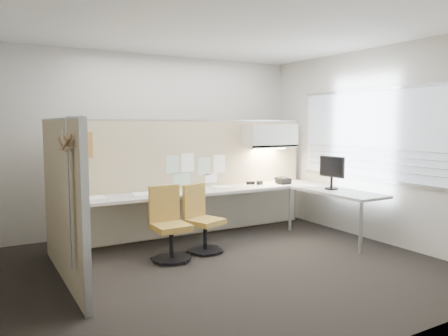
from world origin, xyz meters
TOP-DOWN VIEW (x-y plane):
  - floor at (0.00, 0.00)m, footprint 5.50×4.50m
  - ceiling at (0.00, 0.00)m, footprint 5.50×4.50m
  - wall_back at (0.00, 2.25)m, footprint 5.50×0.02m
  - wall_front at (0.00, -2.25)m, footprint 5.50×0.02m
  - wall_right at (2.75, 0.00)m, footprint 0.02×4.50m
  - window_pane at (2.73, 0.00)m, footprint 0.01×2.80m
  - partition_back at (0.55, 1.60)m, footprint 4.10×0.06m
  - partition_left at (-1.50, 0.50)m, footprint 0.06×2.20m
  - desk at (0.93, 1.13)m, footprint 4.00×2.07m
  - overhead_bin at (1.90, 1.39)m, footprint 0.90×0.36m
  - task_light_strip at (1.90, 1.39)m, footprint 0.60×0.06m
  - pinned_papers at (0.63, 1.57)m, footprint 1.01×0.00m
  - poster at (-1.05, 1.57)m, footprint 0.28×0.00m
  - chair_left at (-0.23, 0.59)m, footprint 0.48×0.48m
  - chair_right at (0.29, 0.70)m, footprint 0.53×0.54m
  - monitor at (2.30, 0.37)m, footprint 0.20×0.47m
  - phone at (2.05, 1.21)m, footprint 0.22×0.21m
  - stapler at (1.55, 1.42)m, footprint 0.15×0.08m
  - tape_dispenser at (1.67, 1.33)m, footprint 0.12×0.09m
  - coat_hook at (-1.58, -0.25)m, footprint 0.18×0.47m
  - paper_stack_0 at (-0.96, 1.23)m, footprint 0.25×0.32m
  - paper_stack_1 at (-0.34, 1.28)m, footprint 0.27×0.33m
  - paper_stack_2 at (0.45, 1.23)m, footprint 0.25×0.32m
  - paper_stack_3 at (0.96, 1.36)m, footprint 0.28×0.34m
  - paper_stack_4 at (2.21, 0.76)m, footprint 0.32×0.36m

SIDE VIEW (x-z plane):
  - floor at x=0.00m, z-range -0.01..0.00m
  - chair_right at x=0.29m, z-range -0.03..0.86m
  - chair_left at x=-0.23m, z-range -0.03..0.88m
  - desk at x=0.93m, z-range 0.24..0.97m
  - paper_stack_3 at x=0.96m, z-range 0.73..0.75m
  - paper_stack_4 at x=2.21m, z-range 0.73..0.75m
  - paper_stack_1 at x=-0.34m, z-range 0.73..0.75m
  - paper_stack_0 at x=-0.96m, z-range 0.73..0.76m
  - paper_stack_2 at x=0.45m, z-range 0.73..0.77m
  - stapler at x=1.55m, z-range 0.73..0.78m
  - tape_dispenser at x=1.67m, z-range 0.73..0.79m
  - phone at x=2.05m, z-range 0.72..0.84m
  - partition_back at x=0.55m, z-range 0.00..1.75m
  - partition_left at x=-1.50m, z-range 0.00..1.75m
  - monitor at x=2.30m, z-range 0.77..1.26m
  - pinned_papers at x=0.63m, z-range 0.80..1.27m
  - task_light_strip at x=1.90m, z-range 1.29..1.31m
  - wall_back at x=0.00m, z-range 0.00..2.80m
  - wall_front at x=0.00m, z-range 0.00..2.80m
  - wall_right at x=2.75m, z-range 0.00..2.80m
  - coat_hook at x=-1.58m, z-range 0.71..2.11m
  - poster at x=-1.05m, z-range 1.24..1.59m
  - overhead_bin at x=1.90m, z-range 1.32..1.70m
  - window_pane at x=2.73m, z-range 0.90..2.20m
  - ceiling at x=0.00m, z-range 2.80..2.81m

